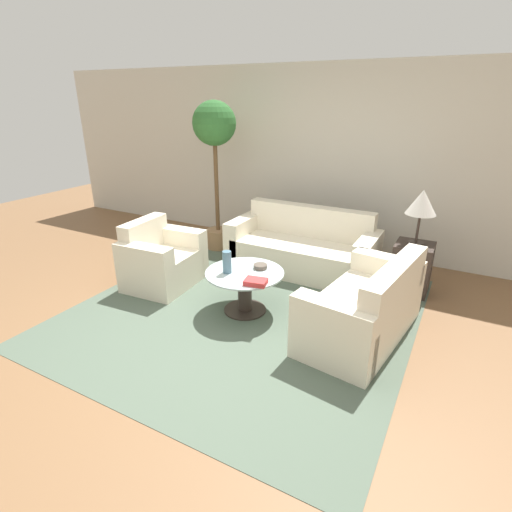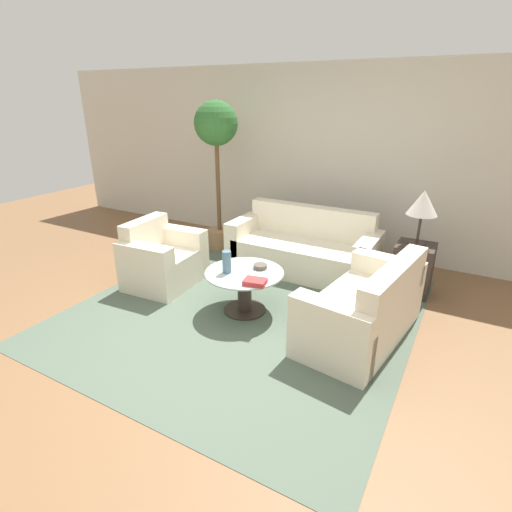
% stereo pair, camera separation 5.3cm
% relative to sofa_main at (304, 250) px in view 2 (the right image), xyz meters
% --- Properties ---
extents(ground_plane, '(14.00, 14.00, 0.00)m').
position_rel_sofa_main_xyz_m(ground_plane, '(-0.09, -1.99, -0.28)').
color(ground_plane, brown).
extents(wall_back, '(10.00, 0.06, 2.60)m').
position_rel_sofa_main_xyz_m(wall_back, '(-0.09, 0.98, 1.02)').
color(wall_back, beige).
rests_on(wall_back, ground_plane).
extents(rug, '(3.42, 3.50, 0.01)m').
position_rel_sofa_main_xyz_m(rug, '(-0.12, -1.33, -0.28)').
color(rug, '#4C5B4C').
rests_on(rug, ground_plane).
extents(sofa_main, '(1.91, 0.77, 0.82)m').
position_rel_sofa_main_xyz_m(sofa_main, '(0.00, 0.00, 0.00)').
color(sofa_main, beige).
rests_on(sofa_main, ground_plane).
extents(armchair, '(0.77, 0.94, 0.79)m').
position_rel_sofa_main_xyz_m(armchair, '(-1.37, -1.22, 0.00)').
color(armchair, beige).
rests_on(armchair, ground_plane).
extents(loveseat, '(0.93, 1.54, 0.81)m').
position_rel_sofa_main_xyz_m(loveseat, '(1.16, -1.21, 0.00)').
color(loveseat, beige).
rests_on(loveseat, ground_plane).
extents(coffee_table, '(0.83, 0.83, 0.46)m').
position_rel_sofa_main_xyz_m(coffee_table, '(-0.12, -1.33, 0.02)').
color(coffee_table, '#332823').
rests_on(coffee_table, ground_plane).
extents(side_table, '(0.42, 0.42, 0.59)m').
position_rel_sofa_main_xyz_m(side_table, '(1.36, 0.02, 0.02)').
color(side_table, '#332823').
rests_on(side_table, ground_plane).
extents(table_lamp, '(0.33, 0.33, 0.63)m').
position_rel_sofa_main_xyz_m(table_lamp, '(1.36, 0.02, 0.79)').
color(table_lamp, '#332823').
rests_on(table_lamp, side_table).
extents(potted_plant, '(0.61, 0.61, 2.12)m').
position_rel_sofa_main_xyz_m(potted_plant, '(-1.45, 0.17, 1.29)').
color(potted_plant, '#93704C').
rests_on(potted_plant, ground_plane).
extents(vase, '(0.09, 0.09, 0.24)m').
position_rel_sofa_main_xyz_m(vase, '(-0.27, -1.43, 0.30)').
color(vase, slate).
rests_on(vase, coffee_table).
extents(bowl, '(0.15, 0.15, 0.05)m').
position_rel_sofa_main_xyz_m(bowl, '(-0.02, -1.17, 0.20)').
color(bowl, brown).
rests_on(bowl, coffee_table).
extents(book_stack, '(0.24, 0.20, 0.05)m').
position_rel_sofa_main_xyz_m(book_stack, '(0.12, -1.53, 0.21)').
color(book_stack, '#BC3333').
rests_on(book_stack, coffee_table).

